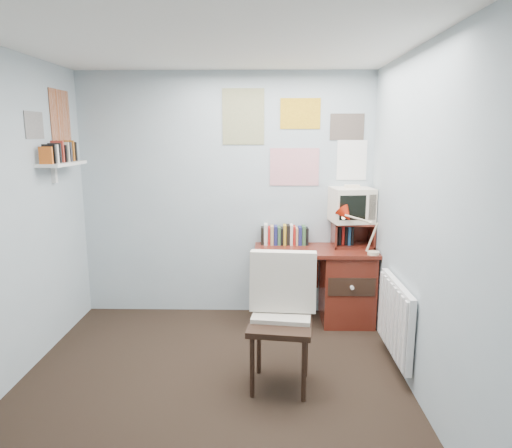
{
  "coord_description": "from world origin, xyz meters",
  "views": [
    {
      "loc": [
        0.4,
        -2.93,
        1.88
      ],
      "look_at": [
        0.32,
        0.96,
        1.11
      ],
      "focal_mm": 32.0,
      "sensor_mm": 36.0,
      "label": 1
    }
  ],
  "objects": [
    {
      "name": "ground",
      "position": [
        0.0,
        0.0,
        0.0
      ],
      "size": [
        3.5,
        3.5,
        0.0
      ],
      "primitive_type": "plane",
      "color": "black",
      "rests_on": "ground"
    },
    {
      "name": "back_wall",
      "position": [
        0.0,
        1.75,
        1.25
      ],
      "size": [
        3.0,
        0.02,
        2.5
      ],
      "primitive_type": "cube",
      "color": "#A5B4BC",
      "rests_on": "ground"
    },
    {
      "name": "right_wall",
      "position": [
        1.5,
        0.0,
        1.25
      ],
      "size": [
        0.02,
        3.5,
        2.5
      ],
      "primitive_type": "cube",
      "color": "#A5B4BC",
      "rests_on": "ground"
    },
    {
      "name": "ceiling",
      "position": [
        0.0,
        0.0,
        2.5
      ],
      "size": [
        3.0,
        3.5,
        0.02
      ],
      "primitive_type": "cube",
      "color": "white",
      "rests_on": "back_wall"
    },
    {
      "name": "desk",
      "position": [
        1.17,
        1.48,
        0.41
      ],
      "size": [
        1.2,
        0.55,
        0.76
      ],
      "color": "#5C1F15",
      "rests_on": "ground"
    },
    {
      "name": "desk_chair",
      "position": [
        0.52,
        0.23,
        0.49
      ],
      "size": [
        0.56,
        0.54,
        0.98
      ],
      "primitive_type": "cube",
      "rotation": [
        0.0,
        0.0,
        -0.13
      ],
      "color": "black",
      "rests_on": "ground"
    },
    {
      "name": "desk_lamp",
      "position": [
        1.43,
        1.26,
        0.96
      ],
      "size": [
        0.34,
        0.32,
        0.4
      ],
      "primitive_type": "cube",
      "rotation": [
        0.0,
        0.0,
        0.33
      ],
      "color": "red",
      "rests_on": "desk"
    },
    {
      "name": "tv_riser",
      "position": [
        1.29,
        1.59,
        0.89
      ],
      "size": [
        0.4,
        0.3,
        0.25
      ],
      "primitive_type": "cube",
      "color": "#5C1F15",
      "rests_on": "desk"
    },
    {
      "name": "crt_tv",
      "position": [
        1.27,
        1.61,
        1.2
      ],
      "size": [
        0.44,
        0.42,
        0.37
      ],
      "primitive_type": "cube",
      "rotation": [
        0.0,
        0.0,
        0.14
      ],
      "color": "beige",
      "rests_on": "tv_riser"
    },
    {
      "name": "book_row",
      "position": [
        0.66,
        1.66,
        0.87
      ],
      "size": [
        0.6,
        0.14,
        0.22
      ],
      "primitive_type": "cube",
      "color": "#5C1F15",
      "rests_on": "desk"
    },
    {
      "name": "radiator",
      "position": [
        1.46,
        0.55,
        0.42
      ],
      "size": [
        0.09,
        0.8,
        0.6
      ],
      "primitive_type": "cube",
      "color": "white",
      "rests_on": "right_wall"
    },
    {
      "name": "wall_shelf",
      "position": [
        -1.4,
        1.1,
        1.62
      ],
      "size": [
        0.2,
        0.62,
        0.24
      ],
      "primitive_type": "cube",
      "color": "white",
      "rests_on": "left_wall"
    },
    {
      "name": "posters_back",
      "position": [
        0.7,
        1.74,
        1.85
      ],
      "size": [
        1.2,
        0.01,
        0.9
      ],
      "primitive_type": "cube",
      "color": "white",
      "rests_on": "back_wall"
    },
    {
      "name": "posters_left",
      "position": [
        -1.49,
        1.1,
        2.0
      ],
      "size": [
        0.01,
        0.7,
        0.6
      ],
      "primitive_type": "cube",
      "color": "white",
      "rests_on": "left_wall"
    }
  ]
}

